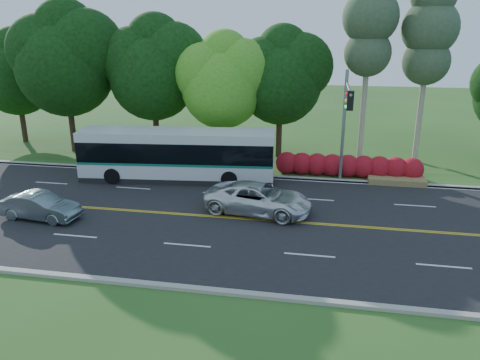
% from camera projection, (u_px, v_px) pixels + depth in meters
% --- Properties ---
extents(ground, '(120.00, 120.00, 0.00)m').
position_uv_depth(ground, '(216.00, 217.00, 24.37)').
color(ground, '#27511B').
rests_on(ground, ground).
extents(road, '(60.00, 14.00, 0.02)m').
position_uv_depth(road, '(216.00, 217.00, 24.36)').
color(road, black).
rests_on(road, ground).
extents(curb_north, '(60.00, 0.30, 0.15)m').
position_uv_depth(curb_north, '(240.00, 175.00, 31.03)').
color(curb_north, '#9D988E').
rests_on(curb_north, ground).
extents(curb_south, '(60.00, 0.30, 0.15)m').
position_uv_depth(curb_south, '(172.00, 287.00, 17.66)').
color(curb_south, '#9D988E').
rests_on(curb_south, ground).
extents(grass_verge, '(60.00, 4.00, 0.10)m').
position_uv_depth(grass_verge, '(245.00, 167.00, 32.76)').
color(grass_verge, '#27511B').
rests_on(grass_verge, ground).
extents(lane_markings, '(57.60, 13.82, 0.00)m').
position_uv_depth(lane_markings, '(214.00, 216.00, 24.38)').
color(lane_markings, gold).
rests_on(lane_markings, road).
extents(tree_row, '(44.70, 9.10, 13.84)m').
position_uv_depth(tree_row, '(184.00, 65.00, 34.49)').
color(tree_row, black).
rests_on(tree_row, ground).
extents(bougainvillea_hedge, '(9.50, 2.25, 1.50)m').
position_uv_depth(bougainvillea_hedge, '(351.00, 167.00, 30.54)').
color(bougainvillea_hedge, maroon).
rests_on(bougainvillea_hedge, ground).
extents(traffic_signal, '(0.42, 6.10, 7.00)m').
position_uv_depth(traffic_signal, '(346.00, 114.00, 26.86)').
color(traffic_signal, gray).
rests_on(traffic_signal, ground).
extents(transit_bus, '(12.47, 3.87, 3.21)m').
position_uv_depth(transit_bus, '(177.00, 156.00, 29.81)').
color(transit_bus, silver).
rests_on(transit_bus, road).
extents(sedan, '(4.23, 1.84, 1.35)m').
position_uv_depth(sedan, '(40.00, 206.00, 23.90)').
color(sedan, slate).
rests_on(sedan, road).
extents(suv, '(5.98, 3.48, 1.56)m').
position_uv_depth(suv, '(259.00, 199.00, 24.66)').
color(suv, white).
rests_on(suv, road).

